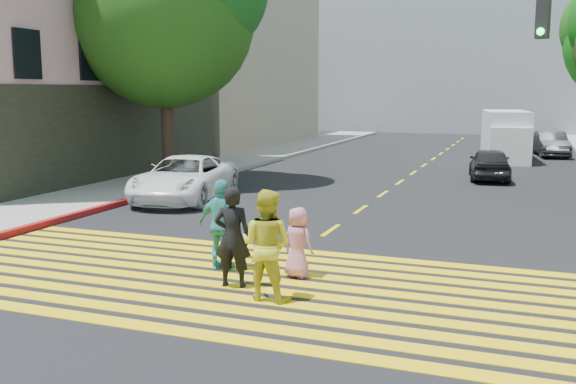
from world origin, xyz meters
The scene contains 17 objects.
ground centered at (0.00, 0.00, 0.00)m, with size 120.00×120.00×0.00m, color black.
sidewalk_left centered at (-8.50, 22.00, 0.07)m, with size 3.00×40.00×0.15m, color gray.
curb_red centered at (-6.90, 6.00, 0.08)m, with size 0.20×8.00×0.16m, color maroon.
crosswalk centered at (0.00, 1.28, 0.01)m, with size 13.40×5.30×0.01m.
lane_line centered at (0.00, 22.50, 0.01)m, with size 0.12×34.40×0.01m.
building_left_tan centered at (-16.00, 28.00, 5.00)m, with size 12.00×16.00×10.00m, color tan.
backdrop_block centered at (0.00, 48.00, 6.00)m, with size 30.00×8.00×12.00m, color gray.
tree_left centered at (-8.05, 12.00, 6.41)m, with size 7.25×6.59×9.51m.
pedestrian_man centered at (-0.27, 1.00, 0.89)m, with size 0.65×0.42×1.77m, color black.
pedestrian_woman centered at (0.53, 0.58, 0.91)m, with size 0.89×0.69×1.83m, color gold.
pedestrian_child centered at (0.58, 1.96, 0.65)m, with size 0.64×0.41×1.30m, color #C17290.
pedestrian_extra centered at (-0.93, 1.92, 0.87)m, with size 1.02×0.43×1.74m, color teal.
white_sedan centered at (-5.60, 8.70, 0.69)m, with size 2.28×4.95×1.38m, color white.
dark_car_near centered at (3.10, 16.99, 0.62)m, with size 1.47×3.66×1.25m, color black.
silver_car centered at (3.55, 30.95, 0.71)m, with size 1.98×4.88×1.42m, color #969CA3.
dark_car_parked centered at (5.58, 27.50, 0.65)m, with size 1.37×3.94×1.30m, color #222227.
white_van centered at (3.41, 24.38, 1.16)m, with size 2.58×5.37×2.44m.
Camera 1 is at (4.42, -8.81, 3.38)m, focal length 40.00 mm.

